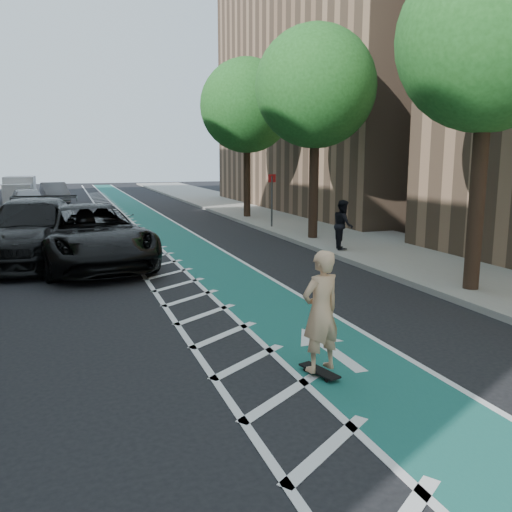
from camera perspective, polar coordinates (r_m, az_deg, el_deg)
name	(u,v)px	position (r m, az deg, el deg)	size (l,w,h in m)	color
ground	(133,322)	(11.16, -12.87, -6.78)	(120.00, 120.00, 0.00)	black
bike_lane	(180,241)	(21.28, -8.02, 1.55)	(2.00, 90.00, 0.01)	#165049
buffer_strip	(141,243)	(21.04, -12.02, 1.32)	(1.40, 90.00, 0.01)	silver
sidewalk_right	(330,232)	(23.41, 7.77, 2.54)	(5.00, 90.00, 0.15)	gray
curb_right	(277,234)	(22.41, 2.18, 2.28)	(0.12, 90.00, 0.16)	gray
building_right_far	(376,54)	(36.38, 12.48, 20.09)	(14.00, 22.00, 19.00)	#84664C
tree_r_b	(474,44)	(14.16, 21.97, 19.96)	(4.20, 4.20, 7.90)	#382619
tree_r_c	(319,86)	(20.85, 6.69, 17.31)	(4.20, 4.20, 7.90)	#382619
tree_r_d	(249,106)	(28.22, -0.72, 15.55)	(4.20, 4.20, 7.90)	#382619
sign_post	(272,200)	(24.32, 1.67, 5.94)	(0.35, 0.08, 2.47)	#4C4C4C
skateboard	(319,371)	(8.36, 6.69, -11.93)	(0.39, 0.77, 0.10)	black
skateboarder	(321,311)	(8.06, 6.83, -5.79)	(0.67, 0.44, 1.82)	tan
suv_near	(89,235)	(17.04, -17.13, 2.08)	(3.04, 6.58, 1.83)	black
suv_far	(33,231)	(18.29, -22.43, 2.44)	(2.69, 6.63, 1.92)	black
car_silver	(28,201)	(33.26, -22.88, 5.34)	(1.83, 4.55, 1.55)	#A7A8AC
car_grey	(54,193)	(40.36, -20.47, 6.21)	(1.57, 4.49, 1.48)	slate
pedestrian	(343,225)	(18.57, 9.14, 3.29)	(0.81, 0.63, 1.67)	black
box_truck	(20,190)	(42.83, -23.62, 6.34)	(2.07, 4.42, 1.83)	silver
barrel_c	(38,215)	(28.71, -21.93, 4.07)	(0.69, 0.69, 0.95)	#FE520D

